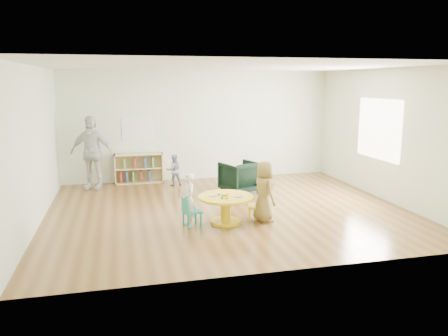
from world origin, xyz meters
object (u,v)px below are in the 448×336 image
armchair (240,177)px  toddler (174,170)px  kid_chair_left (190,211)px  bookshelf (138,168)px  kid_chair_right (258,206)px  child_left (189,200)px  adult_caretaker (91,153)px  activity_table (226,204)px  child_right (264,191)px

armchair → toddler: toddler is taller
kid_chair_left → bookshelf: size_ratio=0.45×
kid_chair_right → armchair: (0.25, 2.07, 0.09)m
kid_chair_left → armchair: (1.53, 2.18, 0.07)m
child_left → adult_caretaker: adult_caretaker is taller
activity_table → kid_chair_right: activity_table is taller
kid_chair_left → child_left: child_left is taller
bookshelf → child_right: 4.28m
kid_chair_right → child_right: child_right is taller
kid_chair_left → child_left: 0.19m
kid_chair_left → bookshelf: bearing=178.6°
bookshelf → activity_table: bearing=-69.3°
kid_chair_right → bookshelf: (-1.99, 3.63, 0.09)m
kid_chair_right → child_right: size_ratio=0.45×
armchair → kid_chair_left: bearing=34.8°
bookshelf → child_right: size_ratio=1.07×
activity_table → bookshelf: size_ratio=0.83×
kid_chair_left → armchair: size_ratio=0.69×
kid_chair_right → child_right: (0.08, -0.10, 0.29)m
child_right → adult_caretaker: (-3.17, 3.33, 0.31)m
armchair → child_left: (-1.54, -2.14, 0.12)m
kid_chair_right → child_left: size_ratio=0.54×
activity_table → kid_chair_right: (0.61, 0.03, -0.07)m
activity_table → child_right: bearing=-6.2°
activity_table → bookshelf: (-1.39, 3.66, 0.02)m
kid_chair_right → child_left: bearing=109.6°
armchair → adult_caretaker: bearing=-39.3°
armchair → child_left: size_ratio=0.83×
bookshelf → toddler: bearing=-32.1°
kid_chair_right → child_right: 0.32m
kid_chair_right → armchair: armchair is taller
toddler → child_right: bearing=107.9°
kid_chair_right → toddler: 3.32m
kid_chair_right → adult_caretaker: bearing=60.2°
kid_chair_right → child_right: bearing=-123.7°
armchair → child_right: (-0.16, -2.18, 0.20)m
armchair → child_left: child_left is taller
bookshelf → toddler: toddler is taller
activity_table → adult_caretaker: size_ratio=0.57×
activity_table → child_left: (-0.68, -0.04, 0.13)m
kid_chair_left → kid_chair_right: kid_chair_left is taller
adult_caretaker → bookshelf: bearing=39.2°
kid_chair_right → child_left: 1.30m
activity_table → child_right: size_ratio=0.89×
activity_table → toddler: bearing=99.9°
toddler → kid_chair_left: bearing=84.5°
activity_table → adult_caretaker: adult_caretaker is taller
kid_chair_left → child_right: (1.36, 0.00, 0.27)m
armchair → toddler: 1.74m
activity_table → child_left: child_left is taller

